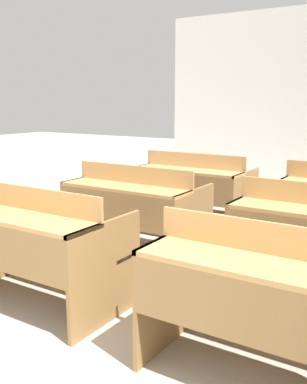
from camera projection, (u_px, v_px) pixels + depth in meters
bench_front_left at (35, 242)px, 3.36m from camera, size 1.32×0.77×0.91m
bench_front_right at (269, 298)px, 2.41m from camera, size 1.32×0.77×0.91m
bench_second_left at (134, 207)px, 4.44m from camera, size 1.32×0.77×0.91m
bench_third_left at (194, 187)px, 5.46m from camera, size 1.32×0.77×0.91m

